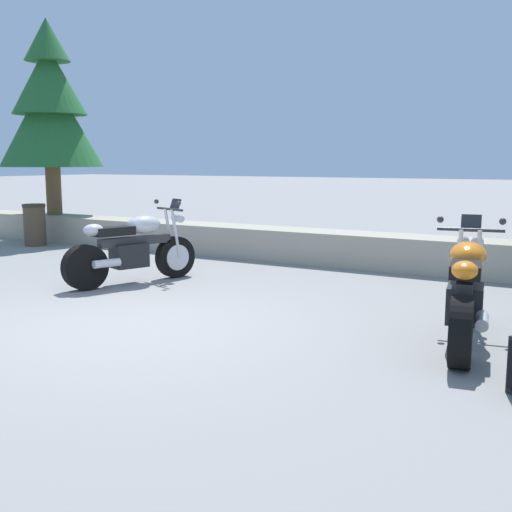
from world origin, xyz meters
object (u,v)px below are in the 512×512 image
object	(u,v)px
motorcycle_silver_near_left	(134,250)
trash_bin	(35,225)
motorcycle_orange_centre	(466,294)
pine_tree_far_left	(50,106)

from	to	relation	value
motorcycle_silver_near_left	trash_bin	world-z (taller)	motorcycle_silver_near_left
motorcycle_silver_near_left	motorcycle_orange_centre	xyz separation A→B (m)	(4.72, -0.73, 0.00)
motorcycle_orange_centre	trash_bin	bearing A→B (deg)	163.02
motorcycle_silver_near_left	motorcycle_orange_centre	world-z (taller)	same
motorcycle_silver_near_left	pine_tree_far_left	size ratio (longest dim) A/B	0.47
motorcycle_silver_near_left	trash_bin	size ratio (longest dim) A/B	2.32
motorcycle_orange_centre	trash_bin	xyz separation A→B (m)	(-9.19, 2.81, -0.05)
motorcycle_silver_near_left	pine_tree_far_left	bearing A→B (deg)	148.35
trash_bin	pine_tree_far_left	bearing A→B (deg)	115.71
motorcycle_silver_near_left	trash_bin	bearing A→B (deg)	155.11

